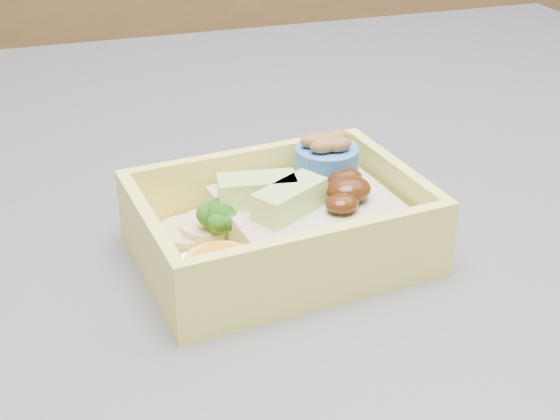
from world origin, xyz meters
name	(u,v)px	position (x,y,z in m)	size (l,w,h in m)	color
bento_box	(287,223)	(0.12, -0.16, 0.94)	(0.17, 0.13, 0.06)	#E9E260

